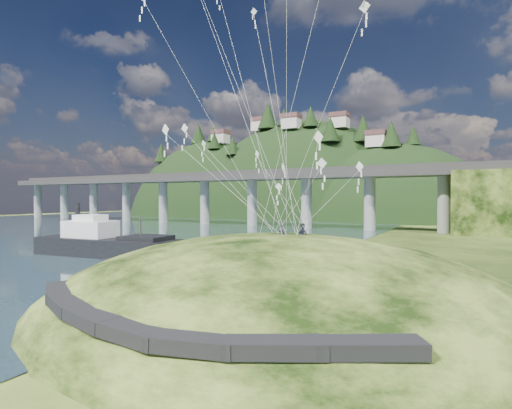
% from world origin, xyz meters
% --- Properties ---
extents(ground, '(320.00, 320.00, 0.00)m').
position_xyz_m(ground, '(0.00, 0.00, 0.00)').
color(ground, black).
rests_on(ground, ground).
extents(water, '(240.00, 240.00, 0.00)m').
position_xyz_m(water, '(-72.00, 30.00, 0.01)').
color(water, '#2E4954').
rests_on(water, ground).
extents(grass_hill, '(36.00, 32.00, 13.00)m').
position_xyz_m(grass_hill, '(8.00, 2.00, -1.50)').
color(grass_hill, black).
rests_on(grass_hill, ground).
extents(footpath, '(22.29, 5.84, 0.83)m').
position_xyz_m(footpath, '(7.46, -9.74, 2.08)').
color(footpath, black).
rests_on(footpath, ground).
extents(bridge, '(160.00, 11.00, 15.00)m').
position_xyz_m(bridge, '(-26.46, 70.07, 9.70)').
color(bridge, '#2D2B2B').
rests_on(bridge, ground).
extents(far_ridge, '(153.00, 70.00, 94.50)m').
position_xyz_m(far_ridge, '(-43.58, 122.17, -7.44)').
color(far_ridge, black).
rests_on(far_ridge, ground).
extents(work_barge, '(20.32, 7.40, 6.95)m').
position_xyz_m(work_barge, '(-22.08, 12.80, 1.74)').
color(work_barge, black).
rests_on(work_barge, ground).
extents(wooden_dock, '(14.84, 3.68, 1.05)m').
position_xyz_m(wooden_dock, '(-6.83, 5.70, 0.46)').
color(wooden_dock, '#381E17').
rests_on(wooden_dock, ground).
extents(kite_flyers, '(2.00, 1.75, 1.57)m').
position_xyz_m(kite_flyers, '(8.82, 3.20, 5.75)').
color(kite_flyers, '#242430').
rests_on(kite_flyers, ground).
extents(kite_swarm, '(17.88, 15.29, 20.23)m').
position_xyz_m(kite_swarm, '(5.05, 3.73, 17.56)').
color(kite_swarm, white).
rests_on(kite_swarm, ground).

